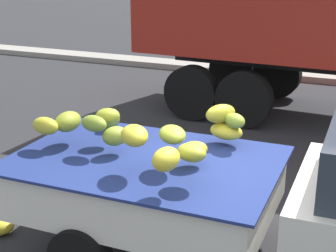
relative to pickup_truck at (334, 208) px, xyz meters
The scene contains 1 object.
pickup_truck is the anchor object (origin of this frame).
Camera 1 is at (1.18, -4.66, 3.07)m, focal length 53.89 mm.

